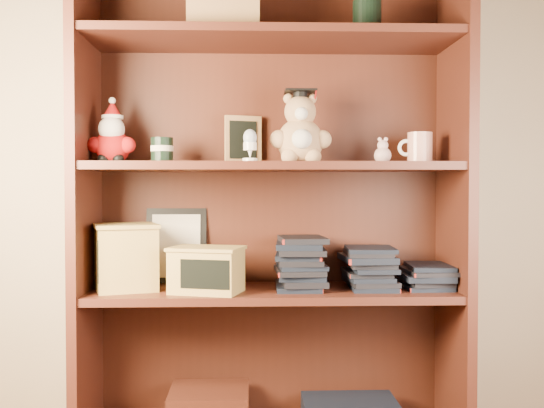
{
  "coord_description": "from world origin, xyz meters",
  "views": [
    {
      "loc": [
        -0.01,
        -0.7,
        0.87
      ],
      "look_at": [
        0.06,
        1.3,
        0.82
      ],
      "focal_mm": 42.0,
      "sensor_mm": 36.0,
      "label": 1
    }
  ],
  "objects_px": {
    "teacher_mug": "(419,148)",
    "treats_box": "(126,256)",
    "grad_teddy_bear": "(300,134)",
    "bookcase": "(271,216)"
  },
  "relations": [
    {
      "from": "bookcase",
      "to": "treats_box",
      "type": "xyz_separation_m",
      "value": [
        -0.46,
        -0.05,
        -0.12
      ]
    },
    {
      "from": "grad_teddy_bear",
      "to": "treats_box",
      "type": "relative_size",
      "value": 0.99
    },
    {
      "from": "bookcase",
      "to": "treats_box",
      "type": "bearing_deg",
      "value": -173.6
    },
    {
      "from": "teacher_mug",
      "to": "treats_box",
      "type": "xyz_separation_m",
      "value": [
        -0.93,
        -0.0,
        -0.34
      ]
    },
    {
      "from": "treats_box",
      "to": "grad_teddy_bear",
      "type": "bearing_deg",
      "value": -0.65
    },
    {
      "from": "grad_teddy_bear",
      "to": "teacher_mug",
      "type": "distance_m",
      "value": 0.38
    },
    {
      "from": "grad_teddy_bear",
      "to": "treats_box",
      "type": "height_order",
      "value": "grad_teddy_bear"
    },
    {
      "from": "grad_teddy_bear",
      "to": "treats_box",
      "type": "bearing_deg",
      "value": 179.35
    },
    {
      "from": "bookcase",
      "to": "treats_box",
      "type": "height_order",
      "value": "bookcase"
    },
    {
      "from": "teacher_mug",
      "to": "treats_box",
      "type": "distance_m",
      "value": 0.99
    }
  ]
}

